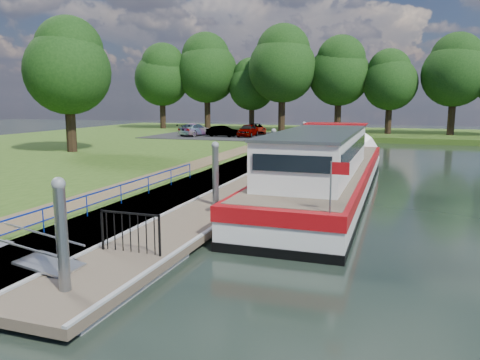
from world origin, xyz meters
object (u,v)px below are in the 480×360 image
(car_b, at_px, (223,131))
(car_c, at_px, (195,129))
(pontoon, at_px, (250,190))
(car_a, at_px, (248,130))
(barge, at_px, (328,171))
(car_d, at_px, (256,129))

(car_b, relative_size, car_c, 0.76)
(pontoon, bearing_deg, car_a, 108.12)
(pontoon, relative_size, car_c, 6.85)
(barge, relative_size, car_c, 4.83)
(pontoon, height_order, car_b, car_b)
(pontoon, distance_m, barge, 4.01)
(pontoon, relative_size, car_a, 7.96)
(car_a, bearing_deg, pontoon, -73.81)
(pontoon, bearing_deg, car_c, 119.97)
(car_b, relative_size, car_d, 0.82)
(barge, distance_m, car_b, 25.54)
(pontoon, relative_size, car_d, 7.35)
(car_b, bearing_deg, pontoon, -151.90)
(car_a, relative_size, car_d, 0.92)
(barge, relative_size, car_b, 6.33)
(pontoon, xyz_separation_m, car_a, (-7.87, 24.03, 1.29))
(car_c, distance_m, car_d, 6.79)
(car_b, bearing_deg, car_c, 87.36)
(barge, distance_m, car_c, 27.76)
(car_a, xyz_separation_m, car_b, (-2.35, -1.02, -0.09))
(barge, distance_m, car_d, 28.38)
(pontoon, height_order, barge, barge)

